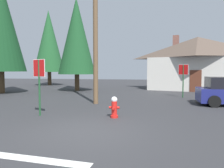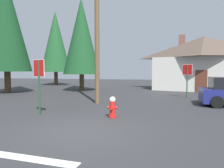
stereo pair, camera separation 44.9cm
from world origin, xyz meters
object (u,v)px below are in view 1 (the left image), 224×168
Objects in this scene: fire_hydrant at (114,107)px; pine_tree_short_left at (49,41)px; stop_sign_near at (39,75)px; house at (197,62)px; stop_sign_far at (183,74)px; utility_pole at (95,15)px; pine_tree_tall_left at (77,36)px.

fire_hydrant is 22.16m from pine_tree_short_left.
stop_sign_near is 3.50m from fire_hydrant.
house is (6.04, 14.23, 2.35)m from fire_hydrant.
stop_sign_near is at bearing -132.46° from stop_sign_far.
stop_sign_near is 0.25× the size of pine_tree_short_left.
utility_pole reaches higher than stop_sign_far.
house is 1.20× the size of pine_tree_tall_left.
utility_pole is at bearing -54.47° from pine_tree_short_left.
house is at bearing 71.44° from stop_sign_far.
pine_tree_short_left is (-10.26, 14.37, 0.67)m from utility_pole.
fire_hydrant is at bearing -112.99° from house.
fire_hydrant is 0.37× the size of stop_sign_far.
stop_sign_near is 0.23× the size of house.
fire_hydrant is 6.12m from utility_pole.
pine_tree_tall_left reaches higher than stop_sign_far.
fire_hydrant is 15.64m from house.
house is (7.76, 10.76, -2.38)m from utility_pole.
stop_sign_near is at bearing -112.37° from utility_pole.
pine_tree_short_left is at bearing 125.53° from utility_pole.
pine_tree_tall_left is 0.90× the size of pine_tree_short_left.
utility_pole reaches higher than house.
house reaches higher than stop_sign_far.
house is at bearing 54.18° from utility_pole.
pine_tree_short_left is at bearing 133.15° from pine_tree_tall_left.
stop_sign_near is 2.77× the size of fire_hydrant.
stop_sign_far is at bearing 35.85° from utility_pole.
stop_sign_far is 0.24× the size of pine_tree_short_left.
utility_pole reaches higher than pine_tree_tall_left.
utility_pole is 0.92× the size of house.
pine_tree_tall_left is at bearing 102.03° from stop_sign_near.
utility_pole is 7.59m from stop_sign_far.
stop_sign_far is at bearing 63.20° from fire_hydrant.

